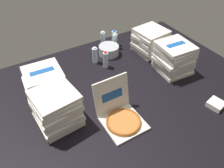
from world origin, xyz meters
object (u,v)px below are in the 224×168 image
pizza_stack_left_near (57,109)px  pizza_stack_right_mid (150,41)px  water_bottle_1 (115,41)px  water_bottle_2 (103,39)px  water_bottle_0 (114,38)px  napkin_pile (216,104)px  pizza_stack_left_far (44,84)px  ice_bucket (109,50)px  water_bottle_3 (95,55)px  open_pizza_box (120,115)px  water_bottle_4 (106,60)px  pizza_stack_center_far (174,58)px

pizza_stack_left_near → pizza_stack_right_mid: bearing=19.9°
water_bottle_1 → water_bottle_2: same height
water_bottle_0 → napkin_pile: 1.61m
pizza_stack_left_far → pizza_stack_right_mid: 1.51m
ice_bucket → water_bottle_3: water_bottle_3 is taller
pizza_stack_left_far → water_bottle_1: pizza_stack_left_far is taller
pizza_stack_right_mid → pizza_stack_left_near: bearing=-160.1°
napkin_pile → pizza_stack_left_far: bearing=144.2°
open_pizza_box → napkin_pile: (0.95, -0.35, -0.04)m
pizza_stack_left_far → water_bottle_4: bearing=8.9°
pizza_stack_center_far → water_bottle_4: (-0.67, 0.48, -0.08)m
pizza_stack_center_far → ice_bucket: pizza_stack_center_far is taller
water_bottle_0 → water_bottle_1: size_ratio=1.00×
pizza_stack_right_mid → ice_bucket: pizza_stack_right_mid is taller
pizza_stack_left_near → water_bottle_1: bearing=37.0°
open_pizza_box → water_bottle_4: (0.31, 0.83, 0.03)m
water_bottle_3 → water_bottle_0: bearing=29.7°
ice_bucket → water_bottle_4: bearing=-127.9°
open_pizza_box → water_bottle_0: 1.41m
ice_bucket → water_bottle_3: (-0.25, -0.07, 0.04)m
water_bottle_1 → pizza_stack_left_near: bearing=-143.0°
water_bottle_1 → pizza_stack_center_far: bearing=-67.6°
water_bottle_3 → napkin_pile: (0.71, -1.34, -0.08)m
pizza_stack_right_mid → water_bottle_0: (-0.32, 0.41, -0.06)m
water_bottle_3 → ice_bucket: bearing=16.3°
open_pizza_box → pizza_stack_left_far: bearing=125.9°
water_bottle_3 → napkin_pile: size_ratio=1.49×
water_bottle_1 → water_bottle_2: (-0.12, 0.14, 0.00)m
water_bottle_0 → pizza_stack_right_mid: bearing=-51.5°
open_pizza_box → water_bottle_3: open_pizza_box is taller
napkin_pile → pizza_stack_left_near: bearing=156.7°
open_pizza_box → water_bottle_4: open_pizza_box is taller
water_bottle_0 → water_bottle_2: same height
water_bottle_0 → napkin_pile: water_bottle_0 is taller
pizza_stack_left_far → water_bottle_2: size_ratio=1.92×
pizza_stack_center_far → water_bottle_1: bearing=112.4°
pizza_stack_right_mid → water_bottle_4: (-0.69, -0.00, -0.06)m
pizza_stack_right_mid → water_bottle_4: size_ratio=1.89×
pizza_stack_left_near → water_bottle_2: pizza_stack_left_near is taller
open_pizza_box → napkin_pile: 1.01m
pizza_stack_left_far → ice_bucket: pizza_stack_left_far is taller
pizza_stack_left_far → ice_bucket: 1.06m
ice_bucket → water_bottle_1: (0.16, 0.10, 0.04)m
ice_bucket → water_bottle_0: (0.19, 0.18, 0.04)m
pizza_stack_right_mid → water_bottle_0: 0.52m
pizza_stack_left_far → ice_bucket: bearing=19.8°
pizza_stack_center_far → water_bottle_3: (-0.74, 0.64, -0.08)m
water_bottle_0 → open_pizza_box: bearing=-118.7°
pizza_stack_right_mid → ice_bucket: size_ratio=1.55×
water_bottle_3 → water_bottle_4: size_ratio=1.00×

